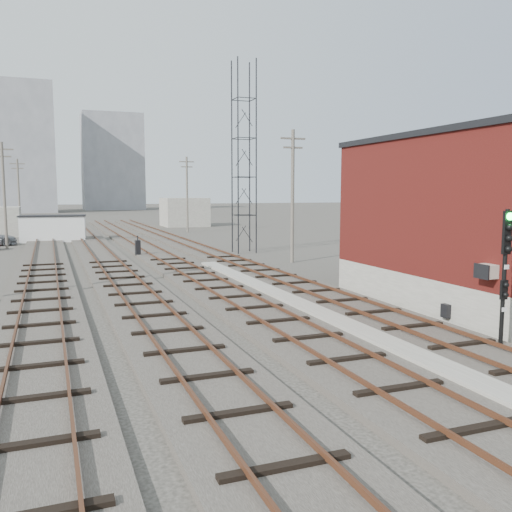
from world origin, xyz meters
TOP-DOWN VIEW (x-y plane):
  - ground at (0.00, 60.00)m, footprint 320.00×320.00m
  - track_right at (2.50, 39.00)m, footprint 3.20×90.00m
  - track_mid_right at (-1.50, 39.00)m, footprint 3.20×90.00m
  - track_mid_left at (-5.50, 39.00)m, footprint 3.20×90.00m
  - track_left at (-9.50, 39.00)m, footprint 3.20×90.00m
  - platform_curb at (0.50, 14.00)m, footprint 0.90×28.00m
  - brick_building at (7.50, 12.00)m, footprint 6.54×12.20m
  - lattice_tower at (5.50, 35.00)m, footprint 1.60×1.60m
  - utility_pole_left_b at (-12.50, 45.00)m, footprint 1.80×0.24m
  - utility_pole_left_c at (-12.50, 70.00)m, footprint 1.80×0.24m
  - utility_pole_right_a at (6.50, 28.00)m, footprint 1.80×0.24m
  - utility_pole_right_b at (6.50, 58.00)m, footprint 1.80×0.24m
  - apartment_left at (-18.00, 135.00)m, footprint 22.00×14.00m
  - apartment_right at (8.00, 150.00)m, footprint 16.00×12.00m
  - shed_right at (9.00, 70.00)m, footprint 6.00×6.00m
  - signal_mast at (3.70, 6.67)m, footprint 0.40×0.42m
  - switch_stand at (-2.95, 34.90)m, footprint 0.39×0.39m
  - site_trailer at (-8.69, 50.90)m, footprint 6.37×3.21m

SIDE VIEW (x-z plane):
  - ground at x=0.00m, z-range 0.00..0.00m
  - track_right at x=2.50m, z-range -0.09..0.30m
  - track_mid_right at x=-1.50m, z-range -0.09..0.30m
  - track_mid_left at x=-5.50m, z-range -0.09..0.30m
  - track_left at x=-9.50m, z-range -0.09..0.30m
  - platform_curb at x=0.50m, z-range 0.00..0.26m
  - switch_stand at x=-2.95m, z-range -0.04..1.45m
  - site_trailer at x=-8.69m, z-range 0.01..2.61m
  - shed_right at x=9.00m, z-range 0.00..4.00m
  - signal_mast at x=3.70m, z-range 0.42..4.74m
  - brick_building at x=7.50m, z-range 0.02..7.24m
  - utility_pole_left_b at x=-12.50m, z-range 0.30..9.30m
  - utility_pole_left_c at x=-12.50m, z-range 0.30..9.30m
  - utility_pole_right_a at x=6.50m, z-range 0.30..9.30m
  - utility_pole_right_b at x=6.50m, z-range 0.30..9.30m
  - lattice_tower at x=5.50m, z-range 0.00..15.00m
  - apartment_right at x=8.00m, z-range 0.00..26.00m
  - apartment_left at x=-18.00m, z-range 0.00..30.00m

